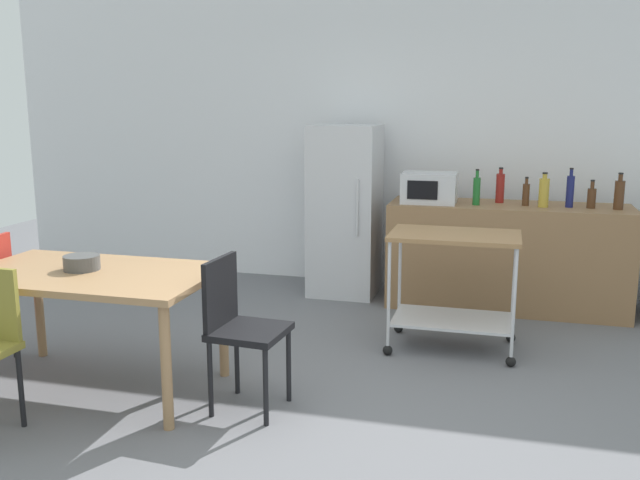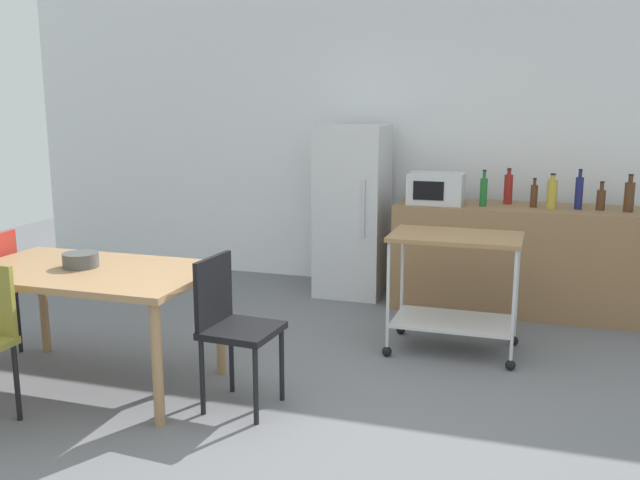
# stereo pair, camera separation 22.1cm
# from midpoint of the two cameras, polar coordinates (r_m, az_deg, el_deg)

# --- Properties ---
(ground_plane) EXTENTS (12.00, 12.00, 0.00)m
(ground_plane) POSITION_cam_midpoint_polar(r_m,az_deg,el_deg) (3.95, -0.81, -15.20)
(ground_plane) COLOR slate
(back_wall) EXTENTS (8.40, 0.12, 2.90)m
(back_wall) POSITION_cam_midpoint_polar(r_m,az_deg,el_deg) (6.67, 6.81, 8.62)
(back_wall) COLOR white
(back_wall) RESTS_ON ground_plane
(kitchen_counter) EXTENTS (2.00, 0.64, 0.90)m
(kitchen_counter) POSITION_cam_midpoint_polar(r_m,az_deg,el_deg) (6.13, 14.10, -1.33)
(kitchen_counter) COLOR olive
(kitchen_counter) RESTS_ON ground_plane
(dining_table) EXTENTS (1.50, 0.90, 0.75)m
(dining_table) POSITION_cam_midpoint_polar(r_m,az_deg,el_deg) (4.48, -19.64, -3.44)
(dining_table) COLOR #A37A51
(dining_table) RESTS_ON ground_plane
(chair_black) EXTENTS (0.43, 0.43, 0.89)m
(chair_black) POSITION_cam_midpoint_polar(r_m,az_deg,el_deg) (4.04, -8.24, -6.73)
(chair_black) COLOR black
(chair_black) RESTS_ON ground_plane
(refrigerator) EXTENTS (0.60, 0.63, 1.55)m
(refrigerator) POSITION_cam_midpoint_polar(r_m,az_deg,el_deg) (6.36, 1.09, 2.44)
(refrigerator) COLOR silver
(refrigerator) RESTS_ON ground_plane
(kitchen_cart) EXTENTS (0.91, 0.57, 0.85)m
(kitchen_cart) POSITION_cam_midpoint_polar(r_m,az_deg,el_deg) (4.99, 9.68, -2.60)
(kitchen_cart) COLOR olive
(kitchen_cart) RESTS_ON ground_plane
(microwave) EXTENTS (0.46, 0.35, 0.26)m
(microwave) POSITION_cam_midpoint_polar(r_m,az_deg,el_deg) (6.01, 7.95, 4.27)
(microwave) COLOR silver
(microwave) RESTS_ON kitchen_counter
(bottle_soy_sauce) EXTENTS (0.06, 0.06, 0.30)m
(bottle_soy_sauce) POSITION_cam_midpoint_polar(r_m,az_deg,el_deg) (5.95, 11.71, 4.02)
(bottle_soy_sauce) COLOR #1E6628
(bottle_soy_sauce) RESTS_ON kitchen_counter
(bottle_olive_oil) EXTENTS (0.07, 0.07, 0.30)m
(bottle_olive_oil) POSITION_cam_midpoint_polar(r_m,az_deg,el_deg) (6.14, 13.59, 4.22)
(bottle_olive_oil) COLOR maroon
(bottle_olive_oil) RESTS_ON kitchen_counter
(bottle_sparkling_water) EXTENTS (0.06, 0.06, 0.24)m
(bottle_sparkling_water) POSITION_cam_midpoint_polar(r_m,az_deg,el_deg) (6.02, 15.57, 3.67)
(bottle_sparkling_water) COLOR #4C2D19
(bottle_sparkling_water) RESTS_ON kitchen_counter
(bottle_soda) EXTENTS (0.08, 0.08, 0.29)m
(bottle_soda) POSITION_cam_midpoint_polar(r_m,az_deg,el_deg) (5.97, 16.92, 3.79)
(bottle_soda) COLOR gold
(bottle_soda) RESTS_ON kitchen_counter
(bottle_vinegar) EXTENTS (0.06, 0.06, 0.32)m
(bottle_vinegar) POSITION_cam_midpoint_polar(r_m,az_deg,el_deg) (6.02, 18.89, 3.85)
(bottle_vinegar) COLOR navy
(bottle_vinegar) RESTS_ON kitchen_counter
(bottle_hot_sauce) EXTENTS (0.07, 0.07, 0.23)m
(bottle_hot_sauce) POSITION_cam_midpoint_polar(r_m,az_deg,el_deg) (6.04, 20.46, 3.32)
(bottle_hot_sauce) COLOR #4C2D19
(bottle_hot_sauce) RESTS_ON kitchen_counter
(bottle_sesame_oil) EXTENTS (0.08, 0.08, 0.30)m
(bottle_sesame_oil) POSITION_cam_midpoint_polar(r_m,az_deg,el_deg) (6.04, 22.43, 3.50)
(bottle_sesame_oil) COLOR #4C2D19
(bottle_sesame_oil) RESTS_ON kitchen_counter
(fruit_bowl) EXTENTS (0.22, 0.22, 0.09)m
(fruit_bowl) POSITION_cam_midpoint_polar(r_m,az_deg,el_deg) (4.51, -20.33, -1.76)
(fruit_bowl) COLOR #4C4C4C
(fruit_bowl) RESTS_ON dining_table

